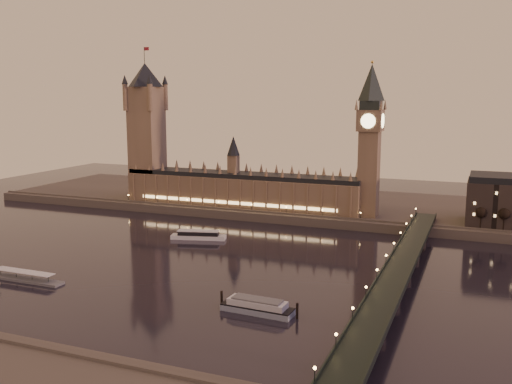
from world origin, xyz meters
TOP-DOWN VIEW (x-y plane):
  - ground at (0.00, 0.00)m, footprint 700.00×700.00m
  - far_embankment at (30.00, 165.00)m, footprint 560.00×130.00m
  - palace_of_westminster at (-40.12, 120.99)m, footprint 180.00×26.62m
  - victoria_tower at (-120.00, 121.00)m, footprint 31.68×31.68m
  - big_ben at (53.99, 120.99)m, footprint 17.68×17.68m
  - westminster_bridge at (91.61, 0.00)m, footprint 13.20×260.00m
  - bare_tree_0 at (126.44, 109.00)m, footprint 6.27×6.27m
  - bare_tree_1 at (139.35, 109.00)m, footprint 6.27×6.27m
  - cruise_boat_a at (-34.93, 42.76)m, footprint 34.48×15.81m
  - moored_barge at (43.61, -56.09)m, footprint 34.88×9.98m
  - pontoon_pier at (-74.45, -59.53)m, footprint 40.95×6.82m

SIDE VIEW (x-z plane):
  - ground at x=0.00m, z-range 0.00..0.00m
  - pontoon_pier at x=-74.45m, z-range -4.28..6.64m
  - cruise_boat_a at x=-34.93m, z-range -0.32..5.08m
  - moored_barge at x=43.61m, z-range -0.50..5.90m
  - far_embankment at x=30.00m, z-range 0.00..6.00m
  - westminster_bridge at x=91.61m, z-range -2.13..13.17m
  - bare_tree_0 at x=126.44m, z-range 9.15..21.91m
  - bare_tree_1 at x=139.35m, z-range 9.15..21.91m
  - palace_of_westminster at x=-40.12m, z-range -4.29..47.71m
  - big_ben at x=53.99m, z-range 11.95..115.95m
  - victoria_tower at x=-120.00m, z-range 6.79..124.79m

